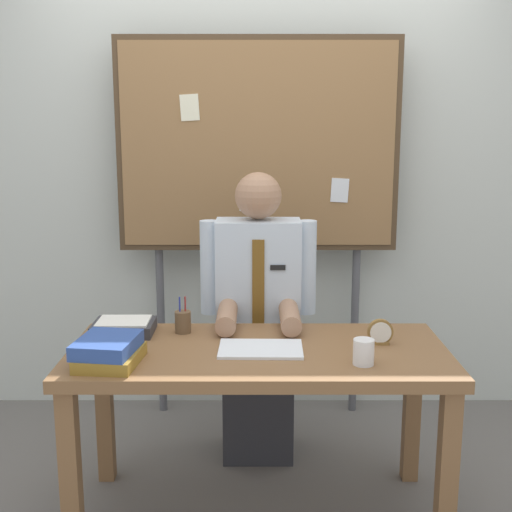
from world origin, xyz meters
The scene contains 10 objects.
back_wall centered at (0.00, 1.20, 1.35)m, with size 6.40×0.08×2.70m, color silver.
desk centered at (0.00, 0.00, 0.64)m, with size 1.53×0.69×0.74m.
person centered at (0.00, 0.52, 0.66)m, with size 0.55×0.56×1.41m.
bulletin_board centered at (0.00, 1.00, 1.49)m, with size 1.50×0.09×2.08m.
book_stack centered at (-0.57, -0.17, 0.79)m, with size 0.25×0.29×0.10m.
open_notebook centered at (0.01, -0.02, 0.74)m, with size 0.33×0.22×0.01m, color white.
desk_clock centered at (0.50, 0.06, 0.78)m, with size 0.11×0.04×0.11m.
coffee_mug centered at (0.39, -0.17, 0.78)m, with size 0.08×0.08×0.10m, color white.
pen_holder centered at (-0.33, 0.21, 0.78)m, with size 0.07×0.07×0.16m.
paper_tray centered at (-0.58, 0.20, 0.76)m, with size 0.26×0.20×0.06m.
Camera 1 is at (-0.01, -2.53, 1.63)m, focal length 46.14 mm.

